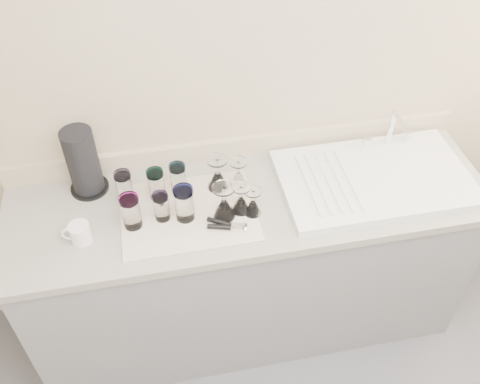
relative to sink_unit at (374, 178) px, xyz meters
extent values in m
cube|color=tan|center=(-0.55, 0.30, 0.33)|extent=(3.50, 0.04, 2.50)
cube|color=slate|center=(-0.55, 0.00, -0.49)|extent=(2.00, 0.60, 0.86)
cube|color=gray|center=(-0.55, 0.00, -0.04)|extent=(2.06, 0.62, 0.04)
cube|color=white|center=(0.00, 0.00, 0.00)|extent=(0.82, 0.50, 0.03)
cylinder|color=silver|center=(0.14, 0.20, 0.11)|extent=(0.02, 0.02, 0.18)
cylinder|color=silver|center=(0.14, 0.12, 0.19)|extent=(0.02, 0.16, 0.02)
cylinder|color=silver|center=(0.04, 0.20, 0.04)|extent=(0.03, 0.03, 0.04)
cylinder|color=silver|center=(0.24, 0.20, 0.04)|extent=(0.03, 0.03, 0.04)
cube|color=silver|center=(-0.82, -0.03, -0.02)|extent=(0.55, 0.42, 0.01)
cylinder|color=white|center=(-1.06, 0.10, 0.05)|extent=(0.07, 0.07, 0.12)
cylinder|color=#A591DA|center=(-1.06, 0.10, 0.12)|extent=(0.07, 0.07, 0.02)
cylinder|color=white|center=(-0.93, 0.08, 0.05)|extent=(0.07, 0.07, 0.12)
cylinder|color=#178E7D|center=(-0.93, 0.08, 0.12)|extent=(0.07, 0.07, 0.02)
cylinder|color=white|center=(-0.84, 0.10, 0.05)|extent=(0.07, 0.07, 0.12)
cylinder|color=teal|center=(-0.84, 0.10, 0.12)|extent=(0.07, 0.07, 0.02)
cylinder|color=white|center=(-1.04, -0.06, 0.06)|extent=(0.07, 0.07, 0.13)
cylinder|color=#E91DB5|center=(-1.04, -0.06, 0.13)|extent=(0.08, 0.08, 0.02)
cylinder|color=white|center=(-0.93, -0.05, 0.04)|extent=(0.06, 0.06, 0.11)
cylinder|color=#5E409A|center=(-0.93, -0.05, 0.11)|extent=(0.06, 0.06, 0.02)
cylinder|color=white|center=(-0.83, -0.06, 0.06)|extent=(0.08, 0.08, 0.14)
cylinder|color=blue|center=(-0.83, -0.06, 0.14)|extent=(0.08, 0.08, 0.02)
cone|color=white|center=(-0.68, 0.09, 0.03)|extent=(0.09, 0.09, 0.08)
cylinder|color=white|center=(-0.68, 0.09, 0.10)|extent=(0.01, 0.01, 0.07)
cylinder|color=white|center=(-0.68, 0.09, 0.14)|extent=(0.09, 0.09, 0.01)
cone|color=white|center=(-0.59, 0.08, 0.02)|extent=(0.08, 0.08, 0.07)
cylinder|color=white|center=(-0.59, 0.08, 0.09)|extent=(0.01, 0.01, 0.06)
cylinder|color=white|center=(-0.59, 0.08, 0.12)|extent=(0.08, 0.08, 0.01)
cone|color=white|center=(-0.68, -0.08, 0.03)|extent=(0.09, 0.09, 0.08)
cylinder|color=white|center=(-0.68, -0.08, 0.11)|extent=(0.01, 0.01, 0.07)
cylinder|color=white|center=(-0.68, -0.08, 0.15)|extent=(0.09, 0.09, 0.01)
cone|color=white|center=(-0.61, -0.07, 0.02)|extent=(0.07, 0.07, 0.07)
cylinder|color=white|center=(-0.61, -0.07, 0.09)|extent=(0.01, 0.01, 0.06)
cylinder|color=white|center=(-0.61, -0.07, 0.12)|extent=(0.07, 0.07, 0.01)
cone|color=white|center=(-0.56, -0.09, 0.02)|extent=(0.07, 0.07, 0.07)
cylinder|color=white|center=(-0.56, -0.09, 0.08)|extent=(0.01, 0.01, 0.05)
cylinder|color=white|center=(-0.56, -0.09, 0.11)|extent=(0.07, 0.07, 0.01)
cube|color=silver|center=(-0.63, -0.17, 0.00)|extent=(0.07, 0.05, 0.02)
cylinder|color=black|center=(-0.70, -0.15, 0.00)|extent=(0.13, 0.05, 0.02)
cylinder|color=black|center=(-0.70, -0.13, 0.00)|extent=(0.12, 0.08, 0.02)
cylinder|color=white|center=(-1.25, -0.10, 0.02)|extent=(0.09, 0.09, 0.08)
torus|color=white|center=(-1.29, -0.09, 0.02)|extent=(0.06, 0.02, 0.06)
cylinder|color=black|center=(-1.22, 0.20, -0.01)|extent=(0.16, 0.16, 0.01)
cylinder|color=black|center=(-1.22, 0.20, 0.14)|extent=(0.13, 0.13, 0.29)
camera|label=1|loc=(-0.91, -1.55, 1.58)|focal=40.00mm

